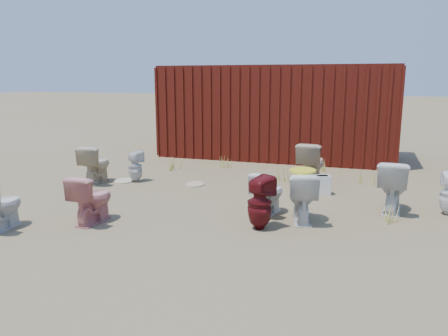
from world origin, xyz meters
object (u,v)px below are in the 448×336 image
(toilet_front_maroon, at_px, (260,203))
(toilet_back_yellowlid, at_px, (302,196))
(toilet_front_c, at_px, (268,193))
(toilet_back_beige_right, at_px, (312,163))
(toilet_front_e, at_px, (393,186))
(toilet_back_beige_left, at_px, (96,164))
(loose_tank, at_px, (316,185))
(shipping_container, at_px, (278,112))
(toilet_front_a, at_px, (1,206))
(toilet_front_pink, at_px, (92,199))
(toilet_back_a, at_px, (135,166))

(toilet_front_maroon, xyz_separation_m, toilet_back_yellowlid, (0.51, 0.53, -0.00))
(toilet_front_c, height_order, toilet_back_beige_right, toilet_back_beige_right)
(toilet_front_maroon, xyz_separation_m, toilet_front_e, (1.79, 1.48, 0.03))
(toilet_back_beige_left, xyz_separation_m, loose_tank, (4.32, 0.51, -0.21))
(shipping_container, xyz_separation_m, toilet_back_yellowlid, (1.47, -5.41, -0.82))
(toilet_back_beige_left, relative_size, toilet_back_beige_right, 0.91)
(shipping_container, xyz_separation_m, toilet_back_beige_left, (-2.81, -4.31, -0.81))
(toilet_front_a, height_order, toilet_back_yellowlid, toilet_back_yellowlid)
(toilet_front_pink, height_order, loose_tank, toilet_front_pink)
(toilet_front_maroon, distance_m, toilet_front_e, 2.33)
(toilet_front_pink, distance_m, toilet_back_yellowlid, 3.07)
(toilet_front_maroon, height_order, toilet_back_beige_right, toilet_back_beige_right)
(shipping_container, xyz_separation_m, toilet_front_pink, (-1.42, -6.44, -0.84))
(toilet_front_pink, relative_size, toilet_front_e, 0.88)
(shipping_container, height_order, toilet_back_a, shipping_container)
(shipping_container, relative_size, toilet_front_maroon, 7.93)
(toilet_front_e, height_order, loose_tank, toilet_front_e)
(toilet_front_maroon, bearing_deg, toilet_back_beige_right, -66.39)
(toilet_front_maroon, bearing_deg, toilet_back_yellowlid, -103.36)
(toilet_front_e, relative_size, toilet_back_beige_right, 0.97)
(toilet_front_e, bearing_deg, toilet_front_a, 31.96)
(shipping_container, height_order, toilet_front_pink, shipping_container)
(toilet_back_beige_left, distance_m, toilet_back_yellowlid, 4.43)
(shipping_container, bearing_deg, toilet_back_yellowlid, -74.75)
(loose_tank, bearing_deg, toilet_back_yellowlid, -112.44)
(toilet_front_pink, relative_size, loose_tank, 1.45)
(toilet_front_c, distance_m, toilet_front_maroon, 0.71)
(toilet_back_beige_right, bearing_deg, toilet_back_yellowlid, 99.94)
(shipping_container, bearing_deg, toilet_front_maroon, -80.74)
(toilet_front_c, bearing_deg, toilet_back_a, -10.64)
(toilet_front_maroon, bearing_deg, toilet_front_e, -110.20)
(toilet_front_pink, height_order, toilet_back_beige_right, toilet_back_beige_right)
(toilet_back_a, relative_size, toilet_back_beige_left, 0.82)
(toilet_front_c, distance_m, toilet_back_beige_right, 2.24)
(toilet_front_c, relative_size, toilet_back_a, 1.08)
(toilet_back_yellowlid, bearing_deg, loose_tank, -105.42)
(toilet_front_a, relative_size, loose_tank, 1.37)
(toilet_front_e, distance_m, toilet_back_beige_right, 2.04)
(shipping_container, relative_size, toilet_front_pink, 8.30)
(toilet_front_maroon, relative_size, toilet_back_beige_left, 0.98)
(shipping_container, height_order, toilet_back_beige_left, shipping_container)
(shipping_container, bearing_deg, loose_tank, -68.41)
(loose_tank, bearing_deg, toilet_front_pink, -159.33)
(toilet_back_beige_left, distance_m, loose_tank, 4.35)
(toilet_front_a, xyz_separation_m, toilet_front_pink, (1.03, 0.65, 0.02))
(toilet_front_c, height_order, toilet_back_beige_left, toilet_back_beige_left)
(toilet_front_a, bearing_deg, toilet_back_beige_left, -88.59)
(toilet_back_beige_right, bearing_deg, toilet_front_a, 53.18)
(toilet_back_yellowlid, bearing_deg, toilet_back_a, -36.42)
(toilet_front_pink, height_order, toilet_front_maroon, toilet_front_maroon)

